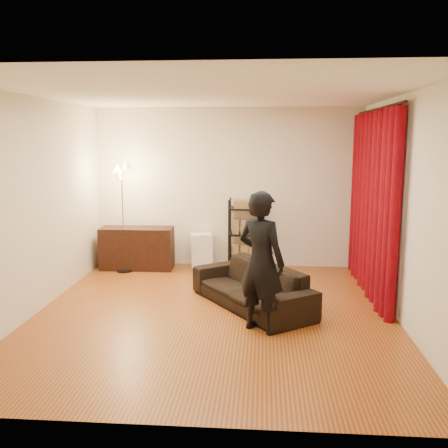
# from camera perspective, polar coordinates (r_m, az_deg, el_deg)

# --- Properties ---
(floor) EXTENTS (5.00, 5.00, 0.00)m
(floor) POSITION_cam_1_polar(r_m,az_deg,el_deg) (6.38, -1.12, -10.23)
(floor) COLOR #985324
(floor) RESTS_ON ground
(ceiling) EXTENTS (5.00, 5.00, 0.00)m
(ceiling) POSITION_cam_1_polar(r_m,az_deg,el_deg) (6.02, -1.21, 14.69)
(ceiling) COLOR white
(ceiling) RESTS_ON ground
(wall_back) EXTENTS (5.00, 0.00, 5.00)m
(wall_back) POSITION_cam_1_polar(r_m,az_deg,el_deg) (8.53, 0.49, 4.15)
(wall_back) COLOR beige
(wall_back) RESTS_ON ground
(wall_front) EXTENTS (5.00, 0.00, 5.00)m
(wall_front) POSITION_cam_1_polar(r_m,az_deg,el_deg) (3.62, -5.07, -3.54)
(wall_front) COLOR beige
(wall_front) RESTS_ON ground
(wall_left) EXTENTS (0.00, 5.00, 5.00)m
(wall_left) POSITION_cam_1_polar(r_m,az_deg,el_deg) (6.67, -20.81, 1.95)
(wall_left) COLOR beige
(wall_left) RESTS_ON ground
(wall_right) EXTENTS (0.00, 5.00, 5.00)m
(wall_right) POSITION_cam_1_polar(r_m,az_deg,el_deg) (6.25, 19.83, 1.54)
(wall_right) COLOR beige
(wall_right) RESTS_ON ground
(curtain_rod) EXTENTS (0.04, 2.65, 0.04)m
(curtain_rod) POSITION_cam_1_polar(r_m,az_deg,el_deg) (7.28, 17.26, 12.46)
(curtain_rod) COLOR black
(curtain_rod) RESTS_ON wall_right
(curtain) EXTENTS (0.22, 2.65, 2.55)m
(curtain) POSITION_cam_1_polar(r_m,az_deg,el_deg) (7.32, 16.60, 2.23)
(curtain) COLOR #72040A
(curtain) RESTS_ON ground
(sofa) EXTENTS (1.71, 1.98, 0.56)m
(sofa) POSITION_cam_1_polar(r_m,az_deg,el_deg) (6.57, 3.16, -7.10)
(sofa) COLOR black
(sofa) RESTS_ON ground
(person) EXTENTS (0.71, 0.65, 1.62)m
(person) POSITION_cam_1_polar(r_m,az_deg,el_deg) (5.64, 4.26, -4.34)
(person) COLOR black
(person) RESTS_ON ground
(media_cabinet) EXTENTS (1.22, 0.48, 0.70)m
(media_cabinet) POSITION_cam_1_polar(r_m,az_deg,el_deg) (8.56, -9.90, -2.74)
(media_cabinet) COLOR black
(media_cabinet) RESTS_ON ground
(storage_boxes) EXTENTS (0.41, 0.35, 0.58)m
(storage_boxes) POSITION_cam_1_polar(r_m,az_deg,el_deg) (8.56, -2.58, -3.03)
(storage_boxes) COLOR white
(storage_boxes) RESTS_ON ground
(wire_shelf) EXTENTS (0.65, 0.56, 1.19)m
(wire_shelf) POSITION_cam_1_polar(r_m,az_deg,el_deg) (8.40, 2.48, -1.14)
(wire_shelf) COLOR black
(wire_shelf) RESTS_ON ground
(floor_lamp) EXTENTS (0.43, 0.43, 1.79)m
(floor_lamp) POSITION_cam_1_polar(r_m,az_deg,el_deg) (8.32, -11.49, 0.66)
(floor_lamp) COLOR silver
(floor_lamp) RESTS_ON ground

